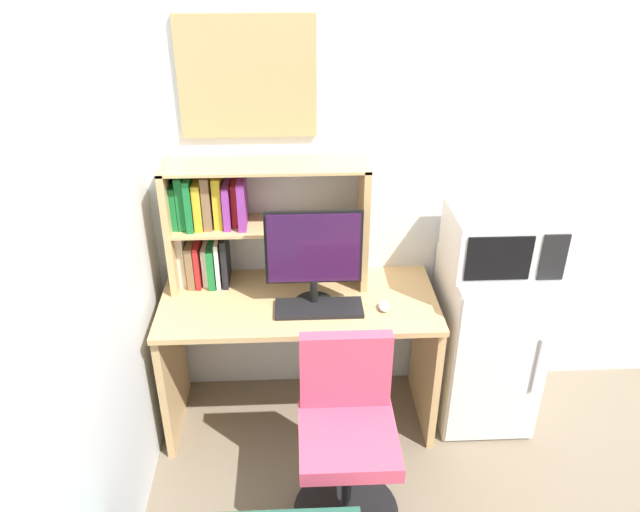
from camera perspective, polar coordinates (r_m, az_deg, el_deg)
wall_back at (r=3.23m, az=21.57°, el=8.33°), size 6.40×0.04×2.60m
wall_left at (r=1.70m, az=-27.52°, el=-12.27°), size 0.04×4.40×2.60m
desk at (r=3.05m, az=-1.92°, el=-7.48°), size 1.32×0.59×0.74m
hutch_bookshelf at (r=2.94m, az=-8.06°, el=3.33°), size 0.94×0.25×0.62m
monitor at (r=2.75m, az=-0.59°, el=0.21°), size 0.44×0.18×0.48m
keyboard at (r=2.85m, az=-0.10°, el=-4.88°), size 0.41×0.16×0.02m
computer_mouse at (r=2.86m, az=5.97°, el=-4.66°), size 0.05×0.08×0.03m
mini_fridge at (r=3.26m, az=15.07°, el=-7.60°), size 0.46×0.53×0.88m
microwave at (r=2.96m, az=16.48°, el=1.55°), size 0.48×0.38×0.28m
desk_chair at (r=2.70m, az=2.48°, el=-17.02°), size 0.46×0.46×0.86m
wall_corkboard at (r=2.81m, az=-6.78°, el=16.15°), size 0.61×0.02×0.53m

